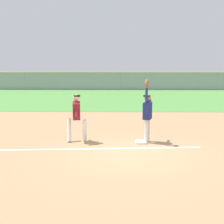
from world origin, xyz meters
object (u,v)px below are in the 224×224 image
runner (77,115)px  baseball (148,85)px  parked_car_blue (105,82)px  parked_car_silver (58,82)px  fielder (147,112)px  first_base (141,142)px  parked_car_red (148,82)px  parked_car_green (196,82)px

runner → baseball: (2.52, -0.23, 1.09)m
parked_car_blue → parked_car_silver: bearing=172.2°
runner → fielder: bearing=-8.0°
baseball → parked_car_blue: (-2.47, 24.34, -1.42)m
first_base → parked_car_red: (2.72, 24.40, 0.63)m
parked_car_red → parked_car_green: same height
first_base → baseball: size_ratio=5.14×
fielder → runner: (-2.53, 0.04, -0.12)m
first_base → runner: bearing=175.1°
first_base → parked_car_silver: parked_car_silver is taller
runner → parked_car_red: size_ratio=0.38×
fielder → parked_car_blue: size_ratio=0.50×
parked_car_blue → parked_car_red: size_ratio=1.01×
parked_car_silver → parked_car_red: bearing=-0.1°
fielder → runner: fielder is taller
baseball → parked_car_silver: (-7.83, 24.49, -1.42)m
fielder → first_base: bearing=51.4°
first_base → parked_car_red: 24.56m
runner → parked_car_silver: 24.85m
runner → parked_car_green: 26.30m
parked_car_silver → parked_car_red: 10.34m
runner → first_base: bearing=-12.0°
baseball → parked_car_green: 25.66m
fielder → runner: size_ratio=1.33×
parked_car_blue → baseball: bearing=-90.4°
fielder → parked_car_red: bearing=-79.2°
first_base → parked_car_green: parked_car_green is taller
parked_car_silver → fielder: bearing=-71.9°
parked_car_red → parked_car_silver: bearing=176.0°
first_base → parked_car_green: size_ratio=0.08×
fielder → parked_car_green: 25.44m
fielder → baseball: size_ratio=30.81×
parked_car_green → parked_car_silver: bearing=-174.0°
fielder → parked_car_blue: bearing=-67.4°
parked_car_silver → parked_car_red: size_ratio=0.98×
first_base → parked_car_silver: bearing=107.3°
parked_car_silver → parked_car_blue: (5.36, -0.15, 0.00)m
first_base → parked_car_red: bearing=83.6°
fielder → parked_car_red: fielder is taller
first_base → parked_car_blue: 24.43m
baseball → fielder: bearing=85.4°
parked_car_silver → parked_car_blue: 5.36m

